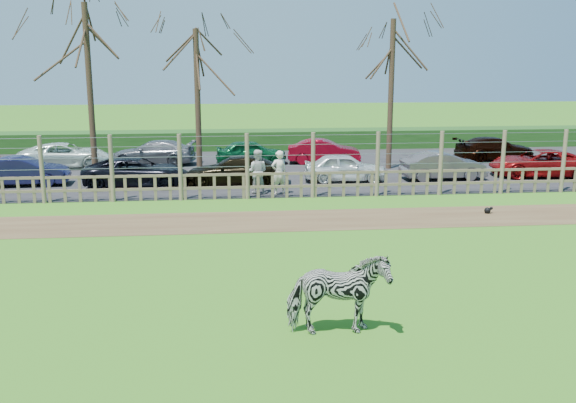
{
  "coord_description": "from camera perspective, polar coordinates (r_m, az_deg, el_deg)",
  "views": [
    {
      "loc": [
        -0.81,
        -15.86,
        5.25
      ],
      "look_at": [
        1.0,
        2.5,
        1.1
      ],
      "focal_mm": 40.0,
      "sensor_mm": 36.0,
      "label": 1
    }
  ],
  "objects": [
    {
      "name": "tree_mid",
      "position": [
        29.39,
        -8.13,
        11.8
      ],
      "size": [
        4.8,
        4.8,
        6.83
      ],
      "color": "#3D2B1E",
      "rests_on": "ground"
    },
    {
      "name": "zebra",
      "position": [
        12.44,
        4.47,
        -8.24
      ],
      "size": [
        1.95,
        0.91,
        1.63
      ],
      "primitive_type": "imported",
      "rotation": [
        0.0,
        0.0,
        1.59
      ],
      "color": "gray",
      "rests_on": "ground"
    },
    {
      "name": "car_4",
      "position": [
        27.67,
        5.08,
        3.03
      ],
      "size": [
        3.6,
        1.63,
        1.2
      ],
      "primitive_type": "imported",
      "rotation": [
        0.0,
        0.0,
        1.51
      ],
      "color": "silver",
      "rests_on": "asphalt"
    },
    {
      "name": "car_13",
      "position": [
        35.0,
        17.9,
        4.49
      ],
      "size": [
        4.29,
        2.1,
        1.2
      ],
      "primitive_type": "imported",
      "rotation": [
        0.0,
        0.0,
        1.67
      ],
      "color": "black",
      "rests_on": "asphalt"
    },
    {
      "name": "car_10",
      "position": [
        32.18,
        -3.3,
        4.41
      ],
      "size": [
        3.6,
        1.61,
        1.2
      ],
      "primitive_type": "imported",
      "rotation": [
        0.0,
        0.0,
        1.63
      ],
      "color": "#0D5729",
      "rests_on": "asphalt"
    },
    {
      "name": "car_11",
      "position": [
        32.42,
        3.22,
        4.47
      ],
      "size": [
        3.77,
        1.7,
        1.2
      ],
      "primitive_type": "imported",
      "rotation": [
        0.0,
        0.0,
        1.45
      ],
      "color": "maroon",
      "rests_on": "asphalt"
    },
    {
      "name": "crow",
      "position": [
        23.1,
        17.34,
        -0.75
      ],
      "size": [
        0.29,
        0.22,
        0.24
      ],
      "color": "black",
      "rests_on": "ground"
    },
    {
      "name": "car_6",
      "position": [
        30.86,
        21.43,
        3.2
      ],
      "size": [
        4.53,
        2.51,
        1.2
      ],
      "primitive_type": "imported",
      "rotation": [
        0.0,
        0.0,
        4.59
      ],
      "color": "maroon",
      "rests_on": "asphalt"
    },
    {
      "name": "car_3",
      "position": [
        26.9,
        -4.75,
        2.76
      ],
      "size": [
        4.28,
        2.09,
        1.2
      ],
      "primitive_type": "imported",
      "rotation": [
        0.0,
        0.0,
        4.61
      ],
      "color": "black",
      "rests_on": "asphalt"
    },
    {
      "name": "visitor_a",
      "position": [
        24.82,
        -0.81,
        2.58
      ],
      "size": [
        0.72,
        0.58,
        1.72
      ],
      "primitive_type": "imported",
      "rotation": [
        0.0,
        0.0,
        3.44
      ],
      "color": "silver",
      "rests_on": "asphalt"
    },
    {
      "name": "car_5",
      "position": [
        28.82,
        13.63,
        3.11
      ],
      "size": [
        3.69,
        1.41,
        1.2
      ],
      "primitive_type": "imported",
      "rotation": [
        0.0,
        0.0,
        1.61
      ],
      "color": "#5D5659",
      "rests_on": "asphalt"
    },
    {
      "name": "dirt_strip",
      "position": [
        21.04,
        -3.25,
        -1.78
      ],
      "size": [
        34.0,
        2.8,
        0.01
      ],
      "primitive_type": "cube",
      "color": "brown",
      "rests_on": "ground"
    },
    {
      "name": "car_8",
      "position": [
        32.87,
        -19.18,
        3.9
      ],
      "size": [
        4.52,
        2.47,
        1.2
      ],
      "primitive_type": "imported",
      "rotation": [
        0.0,
        0.0,
        1.69
      ],
      "color": "silver",
      "rests_on": "asphalt"
    },
    {
      "name": "fence",
      "position": [
        24.29,
        -3.63,
        2.1
      ],
      "size": [
        30.16,
        0.16,
        2.5
      ],
      "color": "brown",
      "rests_on": "ground"
    },
    {
      "name": "car_2",
      "position": [
        27.17,
        -13.29,
        2.56
      ],
      "size": [
        4.33,
        2.02,
        1.2
      ],
      "primitive_type": "imported",
      "rotation": [
        0.0,
        0.0,
        1.56
      ],
      "color": "black",
      "rests_on": "asphalt"
    },
    {
      "name": "visitor_b",
      "position": [
        25.09,
        -2.76,
        2.68
      ],
      "size": [
        0.97,
        0.84,
        1.72
      ],
      "primitive_type": "imported",
      "rotation": [
        0.0,
        0.0,
        2.9
      ],
      "color": "beige",
      "rests_on": "asphalt"
    },
    {
      "name": "tree_right",
      "position": [
        30.87,
        9.24,
        12.5
      ],
      "size": [
        4.8,
        4.8,
        7.35
      ],
      "color": "#3D2B1E",
      "rests_on": "ground"
    },
    {
      "name": "car_1",
      "position": [
        28.82,
        -22.47,
        2.5
      ],
      "size": [
        3.71,
        1.48,
        1.2
      ],
      "primitive_type": "imported",
      "rotation": [
        0.0,
        0.0,
        1.63
      ],
      "color": "#191940",
      "rests_on": "asphalt"
    },
    {
      "name": "tree_left",
      "position": [
        28.93,
        -17.42,
        12.83
      ],
      "size": [
        4.8,
        4.8,
        7.88
      ],
      "color": "#3D2B1E",
      "rests_on": "ground"
    },
    {
      "name": "hedge",
      "position": [
        37.67,
        -4.38,
        5.46
      ],
      "size": [
        46.0,
        2.0,
        1.1
      ],
      "primitive_type": "cube",
      "color": "#1E4716",
      "rests_on": "ground"
    },
    {
      "name": "car_9",
      "position": [
        32.62,
        -11.85,
        4.28
      ],
      "size": [
        4.32,
        2.21,
        1.2
      ],
      "primitive_type": "imported",
      "rotation": [
        0.0,
        0.0,
        4.58
      ],
      "color": "slate",
      "rests_on": "asphalt"
    },
    {
      "name": "asphalt",
      "position": [
        30.82,
        -4.05,
        2.87
      ],
      "size": [
        44.0,
        13.0,
        0.04
      ],
      "primitive_type": "cube",
      "color": "#232326",
      "rests_on": "ground"
    },
    {
      "name": "ground",
      "position": [
        16.73,
        -2.58,
        -5.63
      ],
      "size": [
        120.0,
        120.0,
        0.0
      ],
      "primitive_type": "plane",
      "color": "#519F29",
      "rests_on": "ground"
    }
  ]
}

